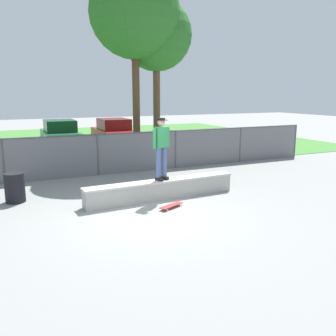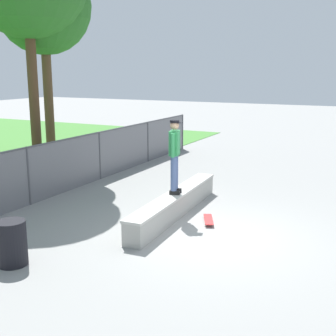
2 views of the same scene
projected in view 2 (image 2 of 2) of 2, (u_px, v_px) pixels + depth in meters
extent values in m
plane|color=gray|center=(212.00, 236.00, 9.90)|extent=(80.00, 80.00, 0.00)
cube|color=#A8A59E|center=(175.00, 205.00, 11.26)|extent=(4.76, 0.68, 0.52)
cube|color=beige|center=(175.00, 194.00, 11.20)|extent=(4.80, 0.73, 0.06)
cube|color=black|center=(176.00, 190.00, 11.29)|extent=(0.17, 0.28, 0.10)
cube|color=black|center=(175.00, 193.00, 11.08)|extent=(0.17, 0.28, 0.10)
cylinder|color=#475B89|center=(175.00, 171.00, 11.19)|extent=(0.15, 0.15, 0.88)
cylinder|color=#475B89|center=(174.00, 173.00, 10.98)|extent=(0.15, 0.15, 0.88)
cube|color=#2D8C4C|center=(174.00, 143.00, 10.93)|extent=(0.42, 0.31, 0.60)
cylinder|color=#2D8C4C|center=(176.00, 142.00, 11.17)|extent=(0.10, 0.10, 0.58)
cylinder|color=#2D8C4C|center=(173.00, 145.00, 10.69)|extent=(0.10, 0.10, 0.58)
sphere|color=tan|center=(175.00, 125.00, 10.84)|extent=(0.22, 0.22, 0.22)
cylinder|color=black|center=(175.00, 121.00, 10.81)|extent=(0.23, 0.23, 0.06)
cube|color=black|center=(180.00, 122.00, 10.79)|extent=(0.22, 0.17, 0.02)
cube|color=red|center=(208.00, 219.00, 10.76)|extent=(0.81, 0.52, 0.02)
cube|color=#B2B2B7|center=(209.00, 224.00, 10.50)|extent=(0.11, 0.15, 0.02)
cube|color=#B2B2B7|center=(208.00, 216.00, 11.03)|extent=(0.11, 0.15, 0.02)
cylinder|color=silver|center=(206.00, 225.00, 10.51)|extent=(0.06, 0.05, 0.05)
cylinder|color=silver|center=(213.00, 225.00, 10.51)|extent=(0.06, 0.05, 0.05)
cylinder|color=silver|center=(204.00, 218.00, 11.04)|extent=(0.06, 0.05, 0.05)
cylinder|color=silver|center=(211.00, 218.00, 11.04)|extent=(0.06, 0.05, 0.05)
cylinder|color=#4C4C51|center=(28.00, 176.00, 12.04)|extent=(0.07, 0.07, 1.61)
cylinder|color=#4C4C51|center=(100.00, 156.00, 14.94)|extent=(0.07, 0.07, 1.61)
cylinder|color=#4C4C51|center=(148.00, 142.00, 17.84)|extent=(0.07, 0.07, 1.61)
cylinder|color=#4C4C51|center=(182.00, 132.00, 20.74)|extent=(0.07, 0.07, 1.61)
cylinder|color=#4C4C51|center=(26.00, 148.00, 11.88)|extent=(19.90, 0.05, 0.05)
cube|color=slate|center=(28.00, 176.00, 12.04)|extent=(19.90, 0.01, 1.61)
cylinder|color=#513823|center=(34.00, 105.00, 14.34)|extent=(0.32, 0.32, 5.01)
cylinder|color=brown|center=(49.00, 110.00, 15.59)|extent=(0.32, 0.32, 4.49)
sphere|color=#286623|center=(43.00, 6.00, 14.86)|extent=(3.20, 3.20, 3.20)
cylinder|color=black|center=(12.00, 243.00, 8.36)|extent=(0.56, 0.56, 0.86)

